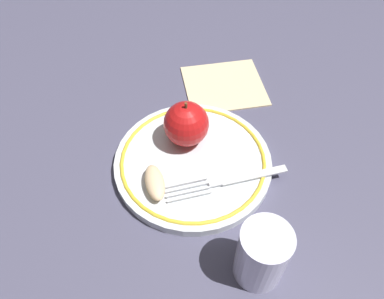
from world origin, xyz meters
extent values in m
plane|color=#47455D|center=(0.00, 0.00, 0.00)|extent=(2.00, 2.00, 0.00)
cylinder|color=silver|center=(0.00, 0.02, 0.01)|extent=(0.24, 0.24, 0.02)
torus|color=gold|center=(0.00, 0.02, 0.02)|extent=(0.23, 0.23, 0.01)
sphere|color=red|center=(0.04, 0.00, 0.05)|extent=(0.07, 0.07, 0.07)
cylinder|color=brown|center=(0.04, 0.00, 0.09)|extent=(0.00, 0.00, 0.01)
ellipsoid|color=beige|center=(-0.01, 0.09, 0.03)|extent=(0.07, 0.05, 0.02)
cube|color=silver|center=(-0.08, -0.03, 0.02)|extent=(0.05, 0.10, 0.00)
cube|color=silver|center=(-0.06, 0.02, 0.02)|extent=(0.02, 0.02, 0.00)
cube|color=silver|center=(-0.03, 0.05, 0.02)|extent=(0.03, 0.06, 0.00)
cube|color=silver|center=(-0.04, 0.06, 0.02)|extent=(0.03, 0.06, 0.00)
cube|color=silver|center=(-0.04, 0.06, 0.02)|extent=(0.03, 0.06, 0.00)
cube|color=silver|center=(-0.05, 0.06, 0.02)|extent=(0.03, 0.06, 0.00)
cylinder|color=silver|center=(-0.18, 0.06, 0.05)|extent=(0.06, 0.06, 0.09)
cube|color=beige|center=(0.11, -0.14, 0.00)|extent=(0.19, 0.19, 0.01)
camera|label=1|loc=(-0.27, 0.24, 0.48)|focal=35.00mm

